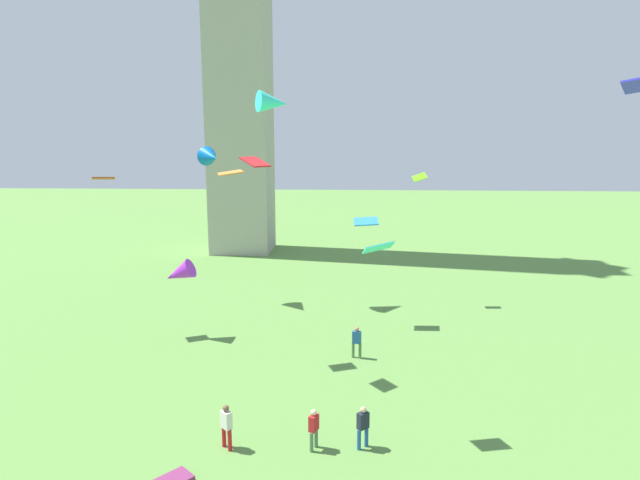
% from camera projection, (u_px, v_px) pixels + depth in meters
% --- Properties ---
extents(person_0, '(0.39, 0.47, 1.58)m').
position_uv_depth(person_0, '(314.00, 427.00, 19.55)').
color(person_0, '#51754C').
rests_on(person_0, ground_plane).
extents(person_1, '(0.50, 0.49, 1.72)m').
position_uv_depth(person_1, '(226.00, 424.00, 19.59)').
color(person_1, red).
rests_on(person_1, ground_plane).
extents(person_2, '(0.49, 0.46, 1.64)m').
position_uv_depth(person_2, '(363.00, 425.00, 19.63)').
color(person_2, '#235693').
rests_on(person_2, ground_plane).
extents(person_4, '(0.51, 0.35, 1.69)m').
position_uv_depth(person_4, '(357.00, 340.00, 27.90)').
color(person_4, '#51754C').
rests_on(person_4, ground_plane).
extents(kite_flying_0, '(1.50, 1.57, 0.54)m').
position_uv_depth(kite_flying_0, '(637.00, 86.00, 19.99)').
color(kite_flying_0, '#312DD4').
extents(kite_flying_1, '(1.43, 1.23, 0.29)m').
position_uv_depth(kite_flying_1, '(230.00, 173.00, 26.53)').
color(kite_flying_1, orange).
extents(kite_flying_2, '(1.19, 0.98, 0.59)m').
position_uv_depth(kite_flying_2, '(378.00, 248.00, 19.71)').
color(kite_flying_2, '#33D8C5').
extents(kite_flying_3, '(1.07, 0.66, 0.66)m').
position_uv_depth(kite_flying_3, '(420.00, 177.00, 36.26)').
color(kite_flying_3, '#60C213').
extents(kite_flying_4, '(2.21, 2.36, 1.45)m').
position_uv_depth(kite_flying_4, '(211.00, 157.00, 36.27)').
color(kite_flying_4, '#0559B9').
extents(kite_flying_5, '(1.51, 1.03, 0.48)m').
position_uv_depth(kite_flying_5, '(366.00, 221.00, 32.27)').
color(kite_flying_5, '#2B85D6').
extents(kite_flying_7, '(1.99, 1.24, 1.71)m').
position_uv_depth(kite_flying_7, '(179.00, 273.00, 30.54)').
color(kite_flying_7, '#A629D8').
extents(kite_flying_8, '(1.56, 1.57, 0.47)m').
position_uv_depth(kite_flying_8, '(255.00, 162.00, 24.49)').
color(kite_flying_8, red).
extents(kite_flying_9, '(2.58, 2.28, 1.60)m').
position_uv_depth(kite_flying_9, '(273.00, 103.00, 35.99)').
color(kite_flying_9, '#35EEDC').
extents(kite_flying_10, '(1.45, 1.28, 0.23)m').
position_uv_depth(kite_flying_10, '(103.00, 178.00, 30.46)').
color(kite_flying_10, '#B43D13').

